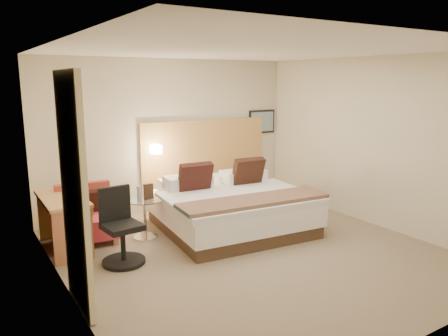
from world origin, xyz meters
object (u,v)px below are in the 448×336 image
side_table (145,217)px  desk (65,208)px  lounge_chair (87,219)px  bed (231,207)px  desk_chair (121,233)px

side_table → desk: desk is taller
lounge_chair → side_table: lounge_chair is taller
bed → desk: size_ratio=1.96×
lounge_chair → side_table: size_ratio=1.40×
bed → side_table: size_ratio=3.98×
bed → desk_chair: (-1.91, -0.36, 0.05)m
bed → desk_chair: size_ratio=2.42×
bed → lounge_chair: bed is taller
lounge_chair → desk: (-0.33, -0.14, 0.26)m
desk_chair → lounge_chair: bearing=98.9°
bed → desk_chair: 1.95m
side_table → lounge_chair: bearing=156.6°
lounge_chair → desk_chair: 1.04m
lounge_chair → desk_chair: desk_chair is taller
bed → side_table: bearing=165.9°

